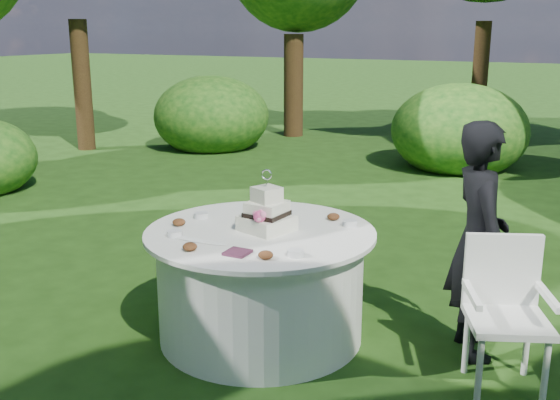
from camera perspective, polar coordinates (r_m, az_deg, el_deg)
The scene contains 9 objects.
ground at distance 4.70m, azimuth -1.66°, elevation -11.66°, with size 80.00×80.00×0.00m, color #1D3C10.
napkins at distance 3.97m, azimuth -3.73°, elevation -4.59°, with size 0.14×0.14×0.02m, color #421C30.
feather_plume at distance 4.23m, azimuth -7.38°, elevation -3.47°, with size 0.48×0.07×0.01m, color white.
guest at distance 4.38m, azimuth 16.90°, elevation -3.40°, with size 0.56×0.37×1.55m, color black.
table at distance 4.54m, azimuth -1.70°, elevation -7.26°, with size 1.56×1.56×0.77m.
cake at distance 4.38m, azimuth -1.17°, elevation -1.25°, with size 0.38×0.38×0.42m.
chair at distance 4.13m, azimuth 18.99°, elevation -8.42°, with size 0.59×0.59×0.91m.
votives at distance 4.35m, azimuth -2.25°, elevation -2.67°, with size 1.12×0.84×0.04m.
petal_cups at distance 4.26m, azimuth -3.21°, elevation -2.96°, with size 0.99×1.10×0.05m.
Camera 1 is at (2.02, -3.69, 2.09)m, focal length 42.00 mm.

